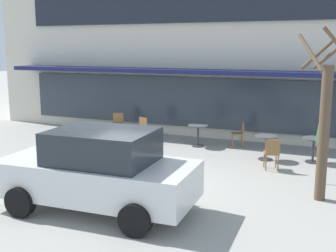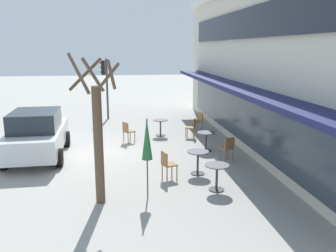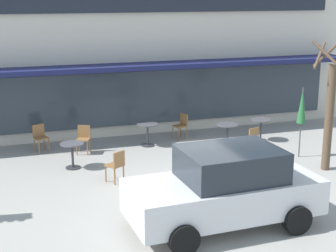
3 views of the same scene
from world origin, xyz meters
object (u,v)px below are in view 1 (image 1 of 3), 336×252
at_px(cafe_chair_1, 240,132).
at_px(cafe_chair_2, 141,128).
at_px(patio_umbrella_green_folded, 322,121).
at_px(cafe_chair_4, 272,152).
at_px(cafe_chair_0, 118,123).
at_px(cafe_table_mid_patio, 198,132).
at_px(parked_sedan, 99,170).
at_px(cafe_table_near_wall, 313,146).
at_px(cafe_chair_3, 111,146).
at_px(cafe_table_streetside, 109,134).
at_px(street_tree, 325,121).
at_px(cafe_table_by_tree, 266,143).

height_order(cafe_chair_1, cafe_chair_2, same).
height_order(patio_umbrella_green_folded, cafe_chair_4, patio_umbrella_green_folded).
bearing_deg(cafe_chair_0, cafe_chair_1, 0.05).
relative_size(cafe_table_mid_patio, parked_sedan, 0.18).
distance_m(cafe_table_near_wall, cafe_chair_3, 6.11).
xyz_separation_m(cafe_table_near_wall, cafe_chair_0, (-7.35, 1.08, 0.01)).
height_order(cafe_table_streetside, street_tree, street_tree).
height_order(cafe_table_by_tree, parked_sedan, parked_sedan).
xyz_separation_m(patio_umbrella_green_folded, cafe_chair_1, (-2.81, 3.08, -1.10)).
distance_m(cafe_table_by_tree, cafe_table_mid_patio, 2.66).
distance_m(cafe_chair_3, cafe_chair_4, 4.72).
relative_size(cafe_chair_1, parked_sedan, 0.21).
height_order(cafe_table_near_wall, cafe_chair_0, cafe_chair_0).
relative_size(cafe_chair_2, cafe_chair_4, 1.00).
relative_size(cafe_table_mid_patio, cafe_chair_3, 0.85).
distance_m(cafe_chair_0, cafe_chair_3, 3.89).
bearing_deg(cafe_chair_1, cafe_table_streetside, -154.36).
bearing_deg(cafe_table_mid_patio, street_tree, -42.22).
bearing_deg(cafe_chair_3, cafe_chair_4, 13.61).
bearing_deg(cafe_chair_1, parked_sedan, -101.65).
xyz_separation_m(parked_sedan, street_tree, (4.31, 2.49, 0.95)).
height_order(cafe_table_near_wall, cafe_table_by_tree, same).
bearing_deg(cafe_table_mid_patio, parked_sedan, -90.36).
height_order(patio_umbrella_green_folded, parked_sedan, patio_umbrella_green_folded).
relative_size(cafe_table_mid_patio, street_tree, 0.20).
bearing_deg(cafe_table_near_wall, cafe_table_mid_patio, 170.83).
bearing_deg(cafe_chair_0, cafe_chair_2, -23.99).
distance_m(cafe_table_near_wall, cafe_chair_2, 6.07).
height_order(cafe_table_near_wall, street_tree, street_tree).
bearing_deg(cafe_chair_0, cafe_table_streetside, -68.66).
bearing_deg(cafe_table_mid_patio, patio_umbrella_green_folded, -32.17).
xyz_separation_m(cafe_table_streetside, cafe_table_by_tree, (5.21, 0.61, 0.00)).
distance_m(cafe_chair_0, cafe_chair_4, 6.75).
height_order(cafe_chair_0, street_tree, street_tree).
bearing_deg(cafe_chair_1, cafe_table_by_tree, -49.51).
bearing_deg(cafe_table_streetside, cafe_table_near_wall, 7.50).
relative_size(cafe_table_by_tree, cafe_chair_0, 0.85).
relative_size(cafe_table_near_wall, parked_sedan, 0.18).
xyz_separation_m(cafe_chair_1, cafe_chair_4, (1.49, -2.37, 0.00)).
height_order(cafe_table_mid_patio, street_tree, street_tree).
distance_m(cafe_table_mid_patio, parked_sedan, 6.38).
bearing_deg(cafe_chair_0, parked_sedan, -63.37).
distance_m(cafe_table_by_tree, cafe_chair_0, 6.12).
bearing_deg(cafe_table_streetside, cafe_chair_0, 111.34).
bearing_deg(street_tree, cafe_chair_3, 171.93).
bearing_deg(parked_sedan, cafe_chair_3, 116.80).
bearing_deg(parked_sedan, cafe_chair_1, 78.35).
distance_m(cafe_table_streetside, cafe_table_mid_patio, 3.09).
distance_m(cafe_table_streetside, cafe_chair_1, 4.51).
bearing_deg(cafe_table_by_tree, cafe_chair_3, -153.16).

